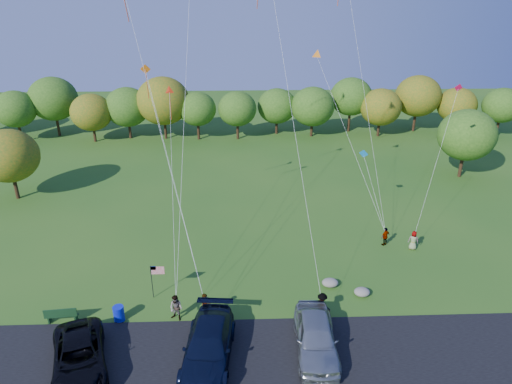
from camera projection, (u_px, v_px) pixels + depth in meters
ground at (243, 310)px, 29.25m from camera, size 140.00×140.00×0.00m
asphalt_lane at (244, 355)px, 25.58m from camera, size 44.00×6.00×0.06m
treeline at (246, 106)px, 60.16m from camera, size 75.40×27.18×8.63m
minivan_dark at (79, 357)px, 24.32m from camera, size 4.38×6.36×1.62m
minivan_navy at (208, 346)px, 24.91m from camera, size 3.14×6.54×1.84m
minivan_silver at (316, 337)px, 25.51m from camera, size 2.53×5.76×1.93m
flyer_a at (206, 307)px, 28.06m from camera, size 0.79×0.80×1.86m
flyer_b at (176, 308)px, 28.05m from camera, size 1.05×0.96×1.75m
flyer_c at (322, 305)px, 28.34m from camera, size 1.26×1.11×1.70m
flyer_d at (385, 236)px, 36.38m from camera, size 0.98×0.80×1.56m
flyer_e at (413, 240)px, 35.80m from camera, size 0.88×0.70×1.58m
park_bench at (61, 315)px, 27.89m from camera, size 1.95×0.57×1.08m
trash_barrel at (119, 314)px, 28.14m from camera, size 0.67×0.67×1.00m
flag_assembly at (155, 274)px, 29.71m from camera, size 0.91×0.59×2.46m
boulder_near at (330, 283)px, 31.48m from camera, size 1.13×0.89×0.57m
boulder_far at (362, 292)px, 30.52m from camera, size 1.07×0.89×0.56m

